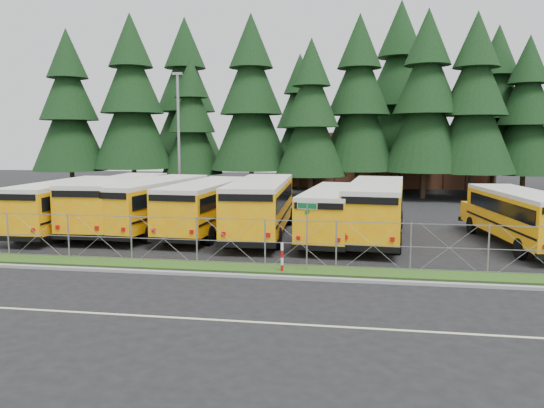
{
  "coord_description": "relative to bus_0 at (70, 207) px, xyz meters",
  "views": [
    {
      "loc": [
        2.82,
        -22.71,
        5.36
      ],
      "look_at": [
        -1.51,
        4.0,
        2.0
      ],
      "focal_mm": 35.0,
      "sensor_mm": 36.0,
      "label": 1
    }
  ],
  "objects": [
    {
      "name": "ground",
      "position": [
        13.53,
        -5.25,
        -1.47
      ],
      "size": [
        120.0,
        120.0,
        0.0
      ],
      "primitive_type": "plane",
      "color": "black",
      "rests_on": "ground"
    },
    {
      "name": "curb",
      "position": [
        13.53,
        -8.35,
        -1.41
      ],
      "size": [
        50.0,
        0.25,
        0.12
      ],
      "primitive_type": "cube",
      "color": "gray",
      "rests_on": "ground"
    },
    {
      "name": "grass_verge",
      "position": [
        13.53,
        -6.95,
        -1.44
      ],
      "size": [
        50.0,
        1.4,
        0.06
      ],
      "primitive_type": "cube",
      "color": "#1F4212",
      "rests_on": "ground"
    },
    {
      "name": "road_lane_line",
      "position": [
        13.53,
        -13.25,
        -1.46
      ],
      "size": [
        50.0,
        0.12,
        0.01
      ],
      "primitive_type": "cube",
      "color": "beige",
      "rests_on": "ground"
    },
    {
      "name": "chainlink_fence",
      "position": [
        13.53,
        -6.25,
        -0.47
      ],
      "size": [
        44.0,
        0.1,
        2.0
      ],
      "primitive_type": null,
      "color": "#919499",
      "rests_on": "ground"
    },
    {
      "name": "brick_building",
      "position": [
        19.53,
        34.75,
        1.53
      ],
      "size": [
        22.0,
        10.0,
        6.0
      ],
      "primitive_type": "cube",
      "color": "brown",
      "rests_on": "ground"
    },
    {
      "name": "bus_0",
      "position": [
        0.0,
        0.0,
        0.0
      ],
      "size": [
        2.86,
        11.24,
        2.93
      ],
      "primitive_type": null,
      "rotation": [
        0.0,
        0.0,
        0.02
      ],
      "color": "orange",
      "rests_on": "ground"
    },
    {
      "name": "bus_1",
      "position": [
        2.7,
        0.99,
        0.07
      ],
      "size": [
        3.26,
        11.85,
        3.08
      ],
      "primitive_type": null,
      "rotation": [
        0.0,
        0.0,
        0.04
      ],
      "color": "orange",
      "rests_on": "ground"
    },
    {
      "name": "bus_2",
      "position": [
        4.93,
        0.92,
        0.04
      ],
      "size": [
        3.97,
        11.72,
        3.01
      ],
      "primitive_type": null,
      "rotation": [
        0.0,
        0.0,
        -0.11
      ],
      "color": "orange",
      "rests_on": "ground"
    },
    {
      "name": "bus_3",
      "position": [
        8.02,
        0.8,
        0.0
      ],
      "size": [
        3.22,
        11.32,
        2.94
      ],
      "primitive_type": null,
      "rotation": [
        0.0,
        0.0,
        -0.05
      ],
      "color": "orange",
      "rests_on": "ground"
    },
    {
      "name": "bus_4",
      "position": [
        11.15,
        0.48,
        0.09
      ],
      "size": [
        3.39,
        12.01,
        3.12
      ],
      "primitive_type": null,
      "rotation": [
        0.0,
        0.0,
        0.05
      ],
      "color": "orange",
      "rests_on": "ground"
    },
    {
      "name": "bus_5",
      "position": [
        15.08,
        -0.06,
        -0.09
      ],
      "size": [
        3.35,
        10.65,
        2.75
      ],
      "primitive_type": null,
      "rotation": [
        0.0,
        0.0,
        -0.08
      ],
      "color": "orange",
      "rests_on": "ground"
    },
    {
      "name": "bus_6",
      "position": [
        17.34,
        0.42,
        0.07
      ],
      "size": [
        3.77,
        11.93,
        3.08
      ],
      "primitive_type": null,
      "rotation": [
        0.0,
        0.0,
        -0.09
      ],
      "color": "orange",
      "rests_on": "ground"
    },
    {
      "name": "bus_east",
      "position": [
        24.29,
        -0.2,
        -0.08
      ],
      "size": [
        3.77,
        10.84,
        2.78
      ],
      "primitive_type": null,
      "rotation": [
        0.0,
        0.0,
        0.12
      ],
      "color": "orange",
      "rests_on": "ground"
    },
    {
      "name": "street_sign",
      "position": [
        14.38,
        -7.02,
        0.57
      ],
      "size": [
        0.82,
        0.54,
        2.81
      ],
      "color": "#919499",
      "rests_on": "ground"
    },
    {
      "name": "striped_bollard",
      "position": [
        13.41,
        -7.32,
        -0.87
      ],
      "size": [
        0.11,
        0.11,
        1.2
      ],
      "primitive_type": "cylinder",
      "color": "#B20C0C",
      "rests_on": "ground"
    },
    {
      "name": "light_standard",
      "position": [
        3.21,
        9.9,
        4.03
      ],
      "size": [
        0.7,
        0.35,
        10.14
      ],
      "color": "#919499",
      "rests_on": "ground"
    },
    {
      "name": "conifer_0",
      "position": [
        -11.0,
        19.52,
        6.37
      ],
      "size": [
        7.09,
        7.09,
        15.67
      ],
      "primitive_type": null,
      "color": "black",
      "rests_on": "ground"
    },
    {
      "name": "conifer_1",
      "position": [
        -5.12,
        20.67,
        7.11
      ],
      "size": [
        7.75,
        7.75,
        17.14
      ],
      "primitive_type": null,
      "color": "black",
      "rests_on": "ground"
    },
    {
      "name": "conifer_2",
      "position": [
        0.35,
        22.0,
        5.11
      ],
      "size": [
        5.95,
        5.95,
        13.15
      ],
      "primitive_type": null,
      "color": "black",
      "rests_on": "ground"
    },
    {
      "name": "conifer_3",
      "position": [
        6.49,
        20.77,
        6.89
      ],
      "size": [
        7.56,
        7.56,
        16.72
      ],
      "primitive_type": null,
      "color": "black",
      "rests_on": "ground"
    },
    {
      "name": "conifer_4",
      "position": [
        12.19,
        19.1,
        5.56
      ],
      "size": [
        6.35,
        6.35,
        14.05
      ],
      "primitive_type": null,
      "color": "black",
      "rests_on": "ground"
    },
    {
      "name": "conifer_5",
      "position": [
        16.29,
        21.92,
        6.83
      ],
      "size": [
        7.5,
        7.5,
        16.58
      ],
      "primitive_type": null,
      "color": "black",
      "rests_on": "ground"
    },
    {
      "name": "conifer_6",
      "position": [
        22.15,
        20.87,
        6.83
      ],
      "size": [
        7.5,
        7.5,
        16.59
      ],
      "primitive_type": null,
      "color": "black",
      "rests_on": "ground"
    },
    {
      "name": "conifer_7",
      "position": [
        26.15,
        20.52,
        6.6
      ],
      "size": [
        7.29,
        7.29,
        16.13
      ],
      "primitive_type": null,
      "color": "black",
      "rests_on": "ground"
    },
    {
      "name": "conifer_8",
      "position": [
        31.16,
        23.11,
        5.77
      ],
      "size": [
        6.55,
        6.55,
        14.48
      ],
      "primitive_type": null,
      "color": "black",
      "rests_on": "ground"
    },
    {
      "name": "conifer_10",
      "position": [
        -2.07,
        27.63,
        7.61
      ],
      "size": [
        8.21,
        8.21,
        18.16
      ],
      "primitive_type": null,
      "color": "black",
      "rests_on": "ground"
    },
    {
      "name": "conifer_11",
      "position": [
        10.14,
        28.79,
        5.66
      ],
      "size": [
        6.45,
        6.45,
        14.26
      ],
      "primitive_type": null,
      "color": "black",
      "rests_on": "ground"
    },
    {
      "name": "conifer_12",
      "position": [
        20.32,
        27.69,
        8.03
      ],
      "size": [
        8.59,
        8.59,
        19.0
      ],
      "primitive_type": null,
      "color": "black",
      "rests_on": "ground"
    },
    {
      "name": "conifer_13",
      "position": [
        29.17,
        25.81,
        6.52
      ],
      "size": [
        7.22,
        7.22,
        15.97
      ],
      "primitive_type": null,
      "color": "black",
      "rests_on": "ground"
    }
  ]
}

